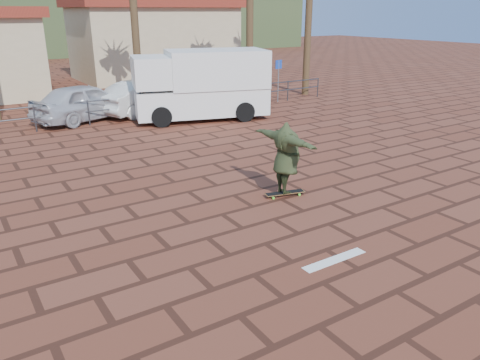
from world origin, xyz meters
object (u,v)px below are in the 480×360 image
at_px(longboard, 285,193).
at_px(skateboarder, 286,158).
at_px(car_white, 145,97).
at_px(campervan, 201,83).
at_px(car_silver, 86,102).

height_order(longboard, skateboarder, skateboarder).
xyz_separation_m(longboard, car_white, (0.89, 11.21, 0.63)).
distance_m(skateboarder, campervan, 9.26).
xyz_separation_m(car_silver, car_white, (2.56, 0.00, -0.05)).
bearing_deg(campervan, skateboarder, -89.48).
relative_size(skateboarder, campervan, 0.37).
relative_size(campervan, car_silver, 1.30).
height_order(longboard, campervan, campervan).
bearing_deg(longboard, campervan, 88.08).
distance_m(campervan, car_silver, 4.83).
relative_size(longboard, car_silver, 0.23).
relative_size(longboard, skateboarder, 0.48).
height_order(skateboarder, campervan, campervan).
bearing_deg(longboard, car_silver, 112.28).
height_order(longboard, car_silver, car_silver).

